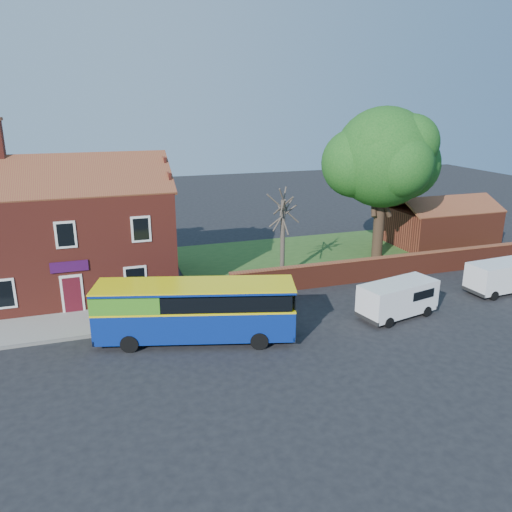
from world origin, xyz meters
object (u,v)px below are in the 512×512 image
object	(u,v)px
bus	(189,309)
large_tree	(383,160)
van_near	(398,298)
van_far	(502,276)

from	to	relation	value
bus	large_tree	bearing A→B (deg)	45.80
van_near	large_tree	xyz separation A→B (m)	(5.00, 10.39, 6.24)
bus	van_near	distance (m)	11.54
bus	van_far	world-z (taller)	bus
van_near	van_far	xyz separation A→B (m)	(8.30, 1.14, -0.00)
bus	van_far	bearing A→B (deg)	16.66
bus	van_far	distance (m)	19.81
bus	van_near	bearing A→B (deg)	11.79
bus	large_tree	xyz separation A→B (m)	(16.50, 9.64, 5.66)
van_near	bus	bearing A→B (deg)	163.97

